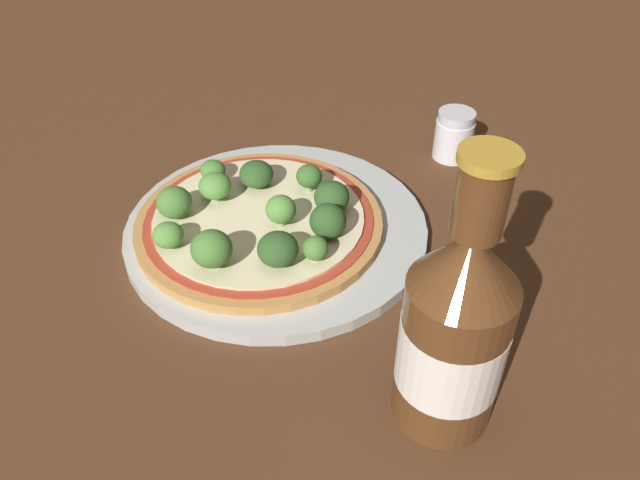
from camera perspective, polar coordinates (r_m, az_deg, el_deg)
ground_plane at (r=0.63m, az=-2.42°, el=2.20°), size 3.00×3.00×0.00m
plate at (r=0.61m, az=-3.99°, el=1.11°), size 0.29×0.29×0.01m
pizza at (r=0.60m, az=-5.58°, el=1.72°), size 0.24×0.24×0.01m
broccoli_floret_0 at (r=0.57m, az=-3.60°, el=2.80°), size 0.03×0.03×0.03m
broccoli_floret_1 at (r=0.53m, az=-9.89°, el=-0.81°), size 0.04×0.04×0.04m
broccoli_floret_2 at (r=0.63m, az=-5.84°, el=6.01°), size 0.03×0.03×0.03m
broccoli_floret_3 at (r=0.62m, az=-1.06°, el=5.89°), size 0.03×0.03×0.03m
broccoli_floret_4 at (r=0.60m, az=-13.18°, el=3.36°), size 0.03×0.03×0.03m
broccoli_floret_5 at (r=0.56m, az=0.65°, el=1.73°), size 0.03×0.03×0.03m
broccoli_floret_6 at (r=0.59m, az=1.08°, el=3.95°), size 0.03×0.03×0.03m
broccoli_floret_7 at (r=0.53m, az=-3.87°, el=-0.85°), size 0.04×0.04×0.03m
broccoli_floret_8 at (r=0.61m, az=-9.57°, el=4.89°), size 0.03×0.03×0.03m
broccoli_floret_9 at (r=0.64m, az=-9.77°, el=6.30°), size 0.03×0.03×0.02m
broccoli_floret_10 at (r=0.54m, az=-0.41°, el=-0.77°), size 0.02×0.02×0.02m
broccoli_floret_11 at (r=0.56m, az=-13.72°, el=0.43°), size 0.03×0.03×0.02m
beer_bottle at (r=0.42m, az=12.21°, el=-8.15°), size 0.07×0.07×0.22m
pepper_shaker at (r=0.73m, az=12.15°, el=9.36°), size 0.04×0.04×0.06m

